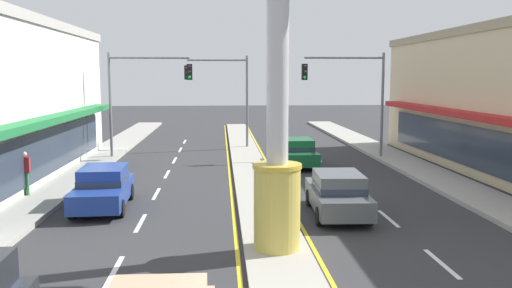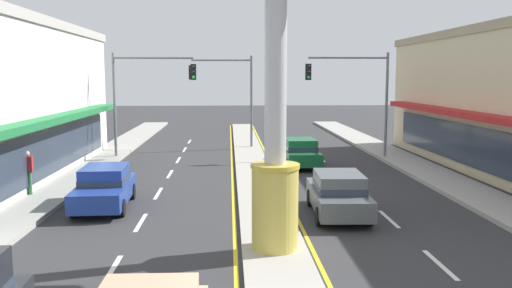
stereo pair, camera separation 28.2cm
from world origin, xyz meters
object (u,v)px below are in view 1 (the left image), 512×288
district_sign (278,87)px  pedestrian_far_side (25,170)px  traffic_light_right_side (353,87)px  sedan_near_left_lane (103,187)px  traffic_light_left_side (140,87)px  sedan_near_right_lane (296,152)px  sedan_far_right_lane (338,193)px  traffic_light_median_far (225,86)px

district_sign → pedestrian_far_side: bearing=142.8°
traffic_light_right_side → sedan_near_left_lane: traffic_light_right_side is taller
district_sign → traffic_light_left_side: bearing=109.8°
district_sign → pedestrian_far_side: size_ratio=5.00×
sedan_near_left_lane → district_sign: bearing=-42.9°
sedan_near_right_lane → pedestrian_far_side: size_ratio=2.49×
sedan_near_left_lane → traffic_light_left_side: bearing=91.4°
traffic_light_left_side → sedan_near_right_lane: (8.70, -3.12, -3.46)m
district_sign → sedan_near_right_lane: bearing=79.6°
traffic_light_left_side → pedestrian_far_side: 10.99m
traffic_light_right_side → district_sign: bearing=-110.8°
traffic_light_left_side → traffic_light_right_side: same height
traffic_light_right_side → sedan_far_right_lane: bearing=-106.2°
traffic_light_median_far → traffic_light_right_side: bearing=-34.4°
pedestrian_far_side → district_sign: bearing=-37.2°
district_sign → traffic_light_median_far: bearing=93.3°
traffic_light_right_side → sedan_near_left_lane: 16.47m
traffic_light_left_side → traffic_light_median_far: 6.41m
traffic_light_left_side → pedestrian_far_side: bearing=-106.9°
traffic_light_right_side → sedan_far_right_lane: size_ratio=1.42×
sedan_far_right_lane → sedan_near_left_lane: (-8.41, 1.58, 0.00)m
pedestrian_far_side → traffic_light_median_far: bearing=60.7°
traffic_light_right_side → sedan_near_right_lane: 5.44m
district_sign → traffic_light_left_side: (-6.14, 17.10, -0.32)m
traffic_light_median_far → pedestrian_far_side: bearing=-119.3°
traffic_light_right_side → pedestrian_far_side: size_ratio=3.55×
sedan_near_right_lane → sedan_far_right_lane: size_ratio=1.00×
sedan_near_left_lane → pedestrian_far_side: bearing=154.9°
traffic_light_left_side → traffic_light_median_far: bearing=40.0°
traffic_light_left_side → sedan_near_right_lane: bearing=-19.7°
traffic_light_left_side → traffic_light_median_far: same height
district_sign → traffic_light_right_side: (6.14, 16.17, -0.32)m
traffic_light_median_far → sedan_near_right_lane: (3.79, -7.24, -3.41)m
district_sign → pedestrian_far_side: 12.06m
sedan_near_right_lane → sedan_near_left_lane: same height
pedestrian_far_side → traffic_light_left_side: bearing=73.1°
sedan_far_right_lane → traffic_light_left_side: bearing=123.3°
traffic_light_right_side → pedestrian_far_side: traffic_light_right_side is taller
district_sign → sedan_near_left_lane: bearing=137.1°
traffic_light_median_far → pedestrian_far_side: 16.58m
traffic_light_right_side → traffic_light_median_far: size_ratio=1.00×
traffic_light_right_side → sedan_near_left_lane: (-12.00, -10.74, -3.46)m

